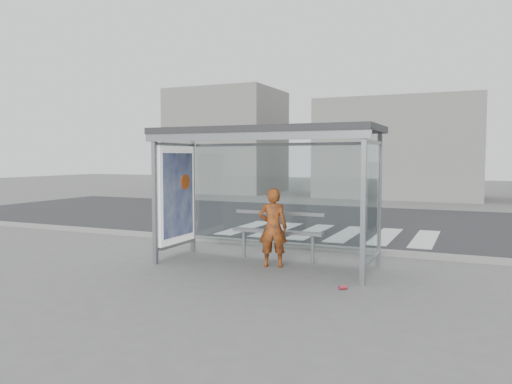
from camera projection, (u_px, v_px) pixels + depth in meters
ground at (265, 266)px, 9.48m from camera, size 80.00×80.00×0.00m
road at (350, 222)px, 15.87m from camera, size 30.00×10.00×0.01m
curb at (298, 246)px, 11.26m from camera, size 30.00×0.18×0.12m
crosswalk at (329, 233)px, 13.59m from camera, size 5.55×3.00×0.00m
bus_shelter at (248, 161)px, 9.55m from camera, size 4.25×1.65×2.62m
building_left at (227, 141)px, 29.73m from camera, size 6.00×5.00×6.00m
building_center at (400, 149)px, 25.74m from camera, size 8.00×5.00×5.00m
person at (273, 228)px, 9.35m from camera, size 0.62×0.49×1.49m
bench at (277, 232)px, 9.96m from camera, size 1.89×0.23×0.98m
soda_can at (343, 288)px, 7.77m from camera, size 0.14×0.13×0.07m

